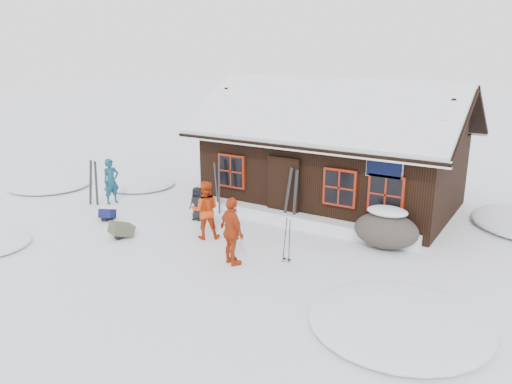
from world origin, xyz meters
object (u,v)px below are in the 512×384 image
backpack_blue (108,216)px  skier_orange_left (205,210)px  ski_poles (287,241)px  skier_teal (111,181)px  boulder (386,229)px  ski_pair_left (93,184)px  backpack_olive (122,232)px  skier_orange_right (232,232)px  skier_crouched (197,203)px

backpack_blue → skier_orange_left: bearing=-20.2°
ski_poles → skier_teal: bearing=171.1°
skier_orange_left → backpack_blue: bearing=-28.8°
skier_teal → backpack_blue: 1.98m
skier_orange_left → boulder: skier_orange_left is taller
boulder → ski_poles: 2.98m
boulder → ski_pair_left: size_ratio=1.07×
backpack_blue → backpack_olive: backpack_olive is taller
skier_orange_left → skier_orange_right: 2.05m
skier_orange_left → boulder: (4.66, 2.09, -0.33)m
backpack_blue → ski_poles: bearing=-25.6°
ski_pair_left → skier_orange_left: bearing=-8.7°
ski_poles → backpack_blue: bearing=-178.6°
skier_crouched → boulder: size_ratio=0.62×
skier_orange_left → backpack_olive: 2.55m
skier_teal → boulder: skier_teal is taller
skier_crouched → ski_poles: 4.29m
backpack_olive → boulder: bearing=47.0°
skier_orange_right → ski_pair_left: skier_orange_right is taller
skier_orange_right → backpack_blue: bearing=19.0°
backpack_blue → backpack_olive: size_ratio=0.85×
skier_orange_right → backpack_olive: size_ratio=2.82×
skier_orange_left → skier_orange_right: skier_orange_right is taller
skier_crouched → skier_orange_left: bearing=-46.4°
skier_orange_left → skier_orange_right: size_ratio=0.96×
skier_crouched → ski_poles: bearing=-22.5°
skier_orange_right → skier_teal: bearing=9.0°
ski_pair_left → backpack_blue: bearing=-32.4°
skier_orange_left → backpack_olive: (-2.09, -1.29, -0.68)m
skier_orange_right → skier_crouched: skier_orange_right is taller
skier_orange_right → backpack_blue: size_ratio=3.33×
skier_orange_left → ski_pair_left: (-5.28, 0.46, -0.08)m
skier_teal → ski_pair_left: (-0.37, -0.48, -0.03)m
skier_orange_left → skier_crouched: 1.68m
ski_poles → backpack_blue: ski_poles is taller
ski_poles → backpack_blue: size_ratio=2.31×
skier_orange_left → backpack_blue: (-3.65, -0.44, -0.71)m
skier_orange_right → ski_poles: skier_orange_right is taller
ski_poles → backpack_olive: bearing=-168.3°
ski_poles → skier_crouched: bearing=160.9°
backpack_olive → skier_orange_right: bearing=23.0°
ski_pair_left → ski_poles: size_ratio=1.35×
skier_teal → backpack_olive: 3.65m
skier_crouched → boulder: bearing=6.0°
ski_pair_left → backpack_olive: (3.19, -1.75, -0.61)m
skier_orange_left → ski_poles: 2.87m
ski_pair_left → backpack_blue: ski_pair_left is taller
skier_orange_right → backpack_olive: (-3.81, -0.17, -0.72)m
skier_teal → skier_orange_right: 6.94m
boulder → ski_pair_left: ski_pair_left is taller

